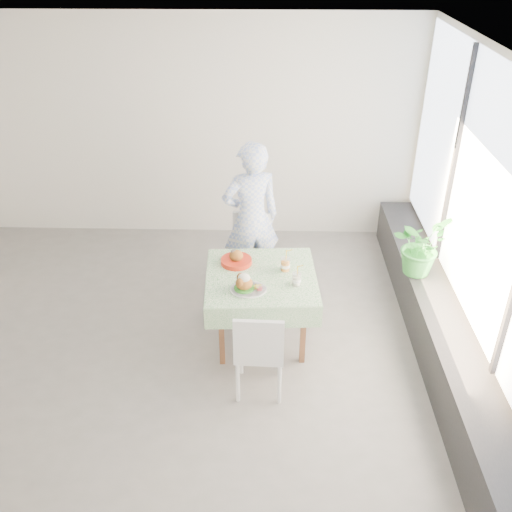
{
  "coord_description": "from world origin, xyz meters",
  "views": [
    {
      "loc": [
        1.17,
        -4.39,
        3.66
      ],
      "look_at": [
        1.04,
        0.24,
        0.93
      ],
      "focal_mm": 40.0,
      "sensor_mm": 36.0,
      "label": 1
    }
  ],
  "objects_px": {
    "cafe_table": "(261,300)",
    "chair_far": "(251,269)",
    "chair_near": "(260,365)",
    "juice_cup_orange": "(285,265)",
    "main_dish": "(246,285)",
    "diner": "(251,219)",
    "potted_plant": "(420,245)"
  },
  "relations": [
    {
      "from": "cafe_table",
      "to": "diner",
      "type": "height_order",
      "value": "diner"
    },
    {
      "from": "cafe_table",
      "to": "diner",
      "type": "xyz_separation_m",
      "value": [
        -0.13,
        0.93,
        0.41
      ]
    },
    {
      "from": "juice_cup_orange",
      "to": "chair_near",
      "type": "bearing_deg",
      "value": -105.15
    },
    {
      "from": "diner",
      "to": "main_dish",
      "type": "bearing_deg",
      "value": 71.51
    },
    {
      "from": "chair_far",
      "to": "diner",
      "type": "distance_m",
      "value": 0.6
    },
    {
      "from": "chair_far",
      "to": "potted_plant",
      "type": "height_order",
      "value": "potted_plant"
    },
    {
      "from": "chair_far",
      "to": "diner",
      "type": "bearing_deg",
      "value": 90.98
    },
    {
      "from": "cafe_table",
      "to": "chair_near",
      "type": "relative_size",
      "value": 1.23
    },
    {
      "from": "cafe_table",
      "to": "chair_far",
      "type": "bearing_deg",
      "value": 98.35
    },
    {
      "from": "cafe_table",
      "to": "chair_far",
      "type": "relative_size",
      "value": 1.22
    },
    {
      "from": "chair_near",
      "to": "diner",
      "type": "xyz_separation_m",
      "value": [
        -0.13,
        1.67,
        0.6
      ]
    },
    {
      "from": "cafe_table",
      "to": "juice_cup_orange",
      "type": "bearing_deg",
      "value": 23.12
    },
    {
      "from": "chair_far",
      "to": "main_dish",
      "type": "relative_size",
      "value": 2.67
    },
    {
      "from": "main_dish",
      "to": "chair_far",
      "type": "bearing_deg",
      "value": 89.76
    },
    {
      "from": "diner",
      "to": "cafe_table",
      "type": "bearing_deg",
      "value": 79.46
    },
    {
      "from": "diner",
      "to": "potted_plant",
      "type": "bearing_deg",
      "value": 147.88
    },
    {
      "from": "chair_near",
      "to": "potted_plant",
      "type": "bearing_deg",
      "value": 37.9
    },
    {
      "from": "cafe_table",
      "to": "potted_plant",
      "type": "relative_size",
      "value": 1.76
    },
    {
      "from": "chair_near",
      "to": "juice_cup_orange",
      "type": "height_order",
      "value": "juice_cup_orange"
    },
    {
      "from": "main_dish",
      "to": "juice_cup_orange",
      "type": "xyz_separation_m",
      "value": [
        0.36,
        0.35,
        0.01
      ]
    },
    {
      "from": "chair_near",
      "to": "main_dish",
      "type": "xyz_separation_m",
      "value": [
        -0.14,
        0.48,
        0.52
      ]
    },
    {
      "from": "juice_cup_orange",
      "to": "potted_plant",
      "type": "height_order",
      "value": "potted_plant"
    },
    {
      "from": "juice_cup_orange",
      "to": "diner",
      "type": "bearing_deg",
      "value": 113.2
    },
    {
      "from": "chair_near",
      "to": "main_dish",
      "type": "bearing_deg",
      "value": 105.65
    },
    {
      "from": "main_dish",
      "to": "juice_cup_orange",
      "type": "bearing_deg",
      "value": 44.42
    },
    {
      "from": "chair_far",
      "to": "cafe_table",
      "type": "bearing_deg",
      "value": -81.65
    },
    {
      "from": "cafe_table",
      "to": "main_dish",
      "type": "bearing_deg",
      "value": -117.12
    },
    {
      "from": "potted_plant",
      "to": "main_dish",
      "type": "bearing_deg",
      "value": -156.24
    },
    {
      "from": "cafe_table",
      "to": "chair_far",
      "type": "distance_m",
      "value": 0.89
    },
    {
      "from": "juice_cup_orange",
      "to": "potted_plant",
      "type": "distance_m",
      "value": 1.44
    },
    {
      "from": "cafe_table",
      "to": "chair_far",
      "type": "xyz_separation_m",
      "value": [
        -0.13,
        0.86,
        -0.18
      ]
    },
    {
      "from": "chair_near",
      "to": "diner",
      "type": "relative_size",
      "value": 0.51
    }
  ]
}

